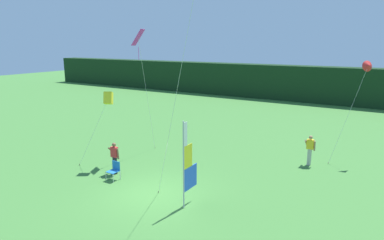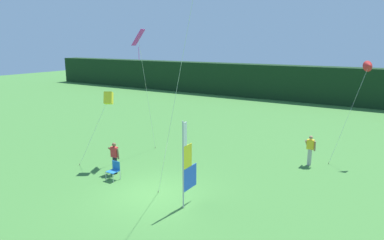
{
  "view_description": "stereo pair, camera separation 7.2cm",
  "coord_description": "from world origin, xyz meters",
  "px_view_note": "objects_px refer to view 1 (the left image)",
  "views": [
    {
      "loc": [
        8.78,
        -11.04,
        6.55
      ],
      "look_at": [
        -0.06,
        3.34,
        2.7
      ],
      "focal_mm": 32.0,
      "sensor_mm": 36.0,
      "label": 1
    },
    {
      "loc": [
        8.84,
        -11.0,
        6.55
      ],
      "look_at": [
        -0.06,
        3.34,
        2.7
      ],
      "focal_mm": 32.0,
      "sensor_mm": 36.0,
      "label": 2
    }
  ],
  "objects_px": {
    "person_near_banner": "(115,157)",
    "person_mid_field": "(310,149)",
    "kite_magenta_diamond_1": "(139,42)",
    "banner_flag": "(188,165)",
    "kite_red_delta_3": "(368,66)",
    "kite_yellow_box_0": "(108,98)",
    "folding_chair": "(114,169)"
  },
  "relations": [
    {
      "from": "kite_red_delta_3",
      "to": "kite_yellow_box_0",
      "type": "bearing_deg",
      "value": -144.46
    },
    {
      "from": "banner_flag",
      "to": "person_mid_field",
      "type": "distance_m",
      "value": 8.12
    },
    {
      "from": "banner_flag",
      "to": "folding_chair",
      "type": "relative_size",
      "value": 4.05
    },
    {
      "from": "kite_yellow_box_0",
      "to": "person_mid_field",
      "type": "bearing_deg",
      "value": 31.79
    },
    {
      "from": "person_near_banner",
      "to": "kite_yellow_box_0",
      "type": "distance_m",
      "value": 3.11
    },
    {
      "from": "person_mid_field",
      "to": "kite_yellow_box_0",
      "type": "relative_size",
      "value": 0.41
    },
    {
      "from": "kite_magenta_diamond_1",
      "to": "kite_red_delta_3",
      "type": "distance_m",
      "value": 12.53
    },
    {
      "from": "person_mid_field",
      "to": "kite_magenta_diamond_1",
      "type": "relative_size",
      "value": 0.23
    },
    {
      "from": "person_near_banner",
      "to": "person_mid_field",
      "type": "distance_m",
      "value": 10.37
    },
    {
      "from": "person_near_banner",
      "to": "kite_red_delta_3",
      "type": "xyz_separation_m",
      "value": [
        10.28,
        8.88,
        4.4
      ]
    },
    {
      "from": "person_mid_field",
      "to": "kite_yellow_box_0",
      "type": "xyz_separation_m",
      "value": [
        -9.14,
        -5.66,
        2.81
      ]
    },
    {
      "from": "banner_flag",
      "to": "kite_red_delta_3",
      "type": "height_order",
      "value": "kite_red_delta_3"
    },
    {
      "from": "folding_chair",
      "to": "kite_magenta_diamond_1",
      "type": "relative_size",
      "value": 0.12
    },
    {
      "from": "person_mid_field",
      "to": "kite_magenta_diamond_1",
      "type": "bearing_deg",
      "value": -158.67
    },
    {
      "from": "person_near_banner",
      "to": "kite_magenta_diamond_1",
      "type": "xyz_separation_m",
      "value": [
        -0.72,
        3.02,
        5.69
      ]
    },
    {
      "from": "person_mid_field",
      "to": "banner_flag",
      "type": "bearing_deg",
      "value": -112.74
    },
    {
      "from": "kite_yellow_box_0",
      "to": "kite_red_delta_3",
      "type": "bearing_deg",
      "value": 35.54
    },
    {
      "from": "person_mid_field",
      "to": "kite_red_delta_3",
      "type": "bearing_deg",
      "value": 48.06
    },
    {
      "from": "banner_flag",
      "to": "kite_magenta_diamond_1",
      "type": "bearing_deg",
      "value": 144.96
    },
    {
      "from": "kite_magenta_diamond_1",
      "to": "kite_red_delta_3",
      "type": "height_order",
      "value": "kite_magenta_diamond_1"
    },
    {
      "from": "kite_yellow_box_0",
      "to": "banner_flag",
      "type": "bearing_deg",
      "value": -16.51
    },
    {
      "from": "kite_yellow_box_0",
      "to": "kite_red_delta_3",
      "type": "xyz_separation_m",
      "value": [
        11.31,
        8.08,
        1.58
      ]
    },
    {
      "from": "person_near_banner",
      "to": "kite_magenta_diamond_1",
      "type": "height_order",
      "value": "kite_magenta_diamond_1"
    },
    {
      "from": "person_mid_field",
      "to": "kite_magenta_diamond_1",
      "type": "height_order",
      "value": "kite_magenta_diamond_1"
    },
    {
      "from": "kite_red_delta_3",
      "to": "kite_magenta_diamond_1",
      "type": "bearing_deg",
      "value": -151.94
    },
    {
      "from": "folding_chair",
      "to": "person_near_banner",
      "type": "bearing_deg",
      "value": 131.37
    },
    {
      "from": "banner_flag",
      "to": "kite_red_delta_3",
      "type": "relative_size",
      "value": 0.64
    },
    {
      "from": "folding_chair",
      "to": "kite_red_delta_3",
      "type": "height_order",
      "value": "kite_red_delta_3"
    },
    {
      "from": "person_mid_field",
      "to": "folding_chair",
      "type": "bearing_deg",
      "value": -137.28
    },
    {
      "from": "person_near_banner",
      "to": "kite_magenta_diamond_1",
      "type": "relative_size",
      "value": 0.23
    },
    {
      "from": "kite_magenta_diamond_1",
      "to": "kite_yellow_box_0",
      "type": "bearing_deg",
      "value": -97.99
    },
    {
      "from": "kite_red_delta_3",
      "to": "folding_chair",
      "type": "bearing_deg",
      "value": -136.01
    }
  ]
}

